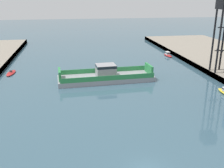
{
  "coord_description": "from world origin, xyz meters",
  "views": [
    {
      "loc": [
        -8.05,
        -24.1,
        19.06
      ],
      "look_at": [
        0.0,
        25.05,
        2.0
      ],
      "focal_mm": 41.92,
      "sensor_mm": 36.0,
      "label": 1
    }
  ],
  "objects": [
    {
      "name": "moored_boat_near_left",
      "position": [
        -23.1,
        42.92,
        0.22
      ],
      "size": [
        2.23,
        5.63,
        0.92
      ],
      "color": "red",
      "rests_on": "ground"
    },
    {
      "name": "chain_ferry",
      "position": [
        -0.08,
        33.4,
        1.16
      ],
      "size": [
        22.35,
        7.88,
        3.9
      ],
      "color": "#939399",
      "rests_on": "ground"
    },
    {
      "name": "moored_boat_mid_right",
      "position": [
        23.61,
        55.97,
        0.51
      ],
      "size": [
        1.83,
        5.23,
        1.37
      ],
      "color": "red",
      "rests_on": "ground"
    }
  ]
}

